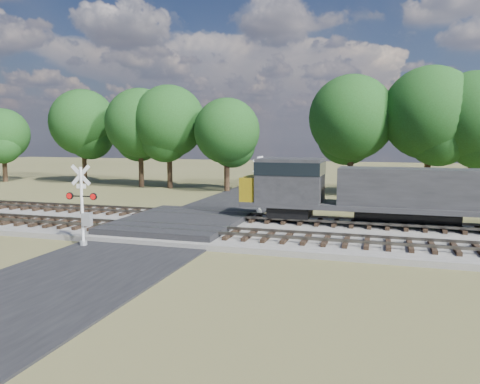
% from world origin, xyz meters
% --- Properties ---
extents(ground, '(160.00, 160.00, 0.00)m').
position_xyz_m(ground, '(0.00, 0.00, 0.00)').
color(ground, brown).
rests_on(ground, ground).
extents(ballast_bed, '(140.00, 10.00, 0.30)m').
position_xyz_m(ballast_bed, '(10.00, 0.50, 0.15)').
color(ballast_bed, gray).
rests_on(ballast_bed, ground).
extents(road, '(7.00, 60.00, 0.08)m').
position_xyz_m(road, '(0.00, 0.00, 0.04)').
color(road, black).
rests_on(road, ground).
extents(crossing_panel, '(7.00, 9.00, 0.62)m').
position_xyz_m(crossing_panel, '(0.00, 0.50, 0.32)').
color(crossing_panel, '#262628').
rests_on(crossing_panel, ground).
extents(track_near, '(140.00, 2.60, 0.33)m').
position_xyz_m(track_near, '(3.12, -2.00, 0.41)').
color(track_near, black).
rests_on(track_near, ballast_bed).
extents(track_far, '(140.00, 2.60, 0.33)m').
position_xyz_m(track_far, '(3.12, 3.00, 0.41)').
color(track_far, black).
rests_on(track_far, ballast_bed).
extents(crossing_signal_near, '(1.69, 0.37, 4.19)m').
position_xyz_m(crossing_signal_near, '(-2.74, -5.42, 1.74)').
color(crossing_signal_near, silver).
rests_on(crossing_signal_near, ground).
extents(crossing_signal_far, '(1.60, 0.35, 3.96)m').
position_xyz_m(crossing_signal_far, '(3.12, 6.99, 1.65)').
color(crossing_signal_far, silver).
rests_on(crossing_signal_far, ground).
extents(equipment_shed, '(4.46, 4.46, 2.76)m').
position_xyz_m(equipment_shed, '(12.86, 10.63, 1.40)').
color(equipment_shed, '#4C3220').
rests_on(equipment_shed, ground).
extents(treeline, '(82.34, 11.82, 11.75)m').
position_xyz_m(treeline, '(7.51, 19.97, 6.99)').
color(treeline, black).
rests_on(treeline, ground).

